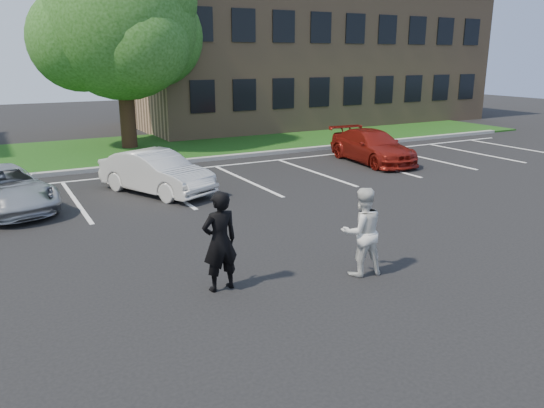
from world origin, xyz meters
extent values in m
plane|color=black|center=(0.00, 0.00, 0.00)|extent=(90.00, 90.00, 0.00)
cube|color=gray|center=(0.00, 12.00, 0.07)|extent=(40.00, 0.30, 0.15)
cube|color=#193E13|center=(0.00, 16.00, 0.04)|extent=(44.00, 8.00, 0.08)
cube|color=silver|center=(-2.80, 8.00, 0.01)|extent=(0.12, 5.20, 0.01)
cube|color=silver|center=(0.00, 8.00, 0.01)|extent=(0.12, 5.20, 0.01)
cube|color=silver|center=(2.80, 8.00, 0.01)|extent=(0.12, 5.20, 0.01)
cube|color=silver|center=(5.60, 8.00, 0.01)|extent=(0.12, 5.20, 0.01)
cube|color=silver|center=(8.40, 8.00, 0.01)|extent=(0.12, 5.20, 0.01)
cube|color=silver|center=(11.20, 8.00, 0.01)|extent=(0.12, 5.20, 0.01)
cube|color=silver|center=(14.00, 8.00, 0.01)|extent=(0.12, 5.20, 0.01)
cube|color=silver|center=(16.80, 8.00, 0.01)|extent=(0.12, 5.20, 0.01)
cube|color=silver|center=(1.40, 10.70, 0.01)|extent=(34.00, 0.12, 0.01)
cube|color=#8E6F51|center=(14.00, 22.00, 4.00)|extent=(22.00, 10.00, 8.00)
cube|color=black|center=(4.80, 16.97, 2.20)|extent=(1.30, 0.06, 1.60)
cube|color=black|center=(4.80, 16.97, 5.60)|extent=(1.30, 0.06, 1.60)
cube|color=black|center=(7.10, 16.97, 2.20)|extent=(1.30, 0.06, 1.60)
cube|color=black|center=(7.10, 16.97, 5.60)|extent=(1.30, 0.06, 1.60)
cube|color=black|center=(9.40, 16.97, 2.20)|extent=(1.30, 0.06, 1.60)
cube|color=black|center=(9.40, 16.97, 5.60)|extent=(1.30, 0.06, 1.60)
cube|color=black|center=(11.70, 16.97, 2.20)|extent=(1.30, 0.06, 1.60)
cube|color=black|center=(11.70, 16.97, 5.60)|extent=(1.30, 0.06, 1.60)
cube|color=black|center=(14.00, 16.97, 2.20)|extent=(1.30, 0.06, 1.60)
cube|color=black|center=(14.00, 16.97, 5.60)|extent=(1.30, 0.06, 1.60)
cube|color=black|center=(16.30, 16.97, 2.20)|extent=(1.30, 0.06, 1.60)
cube|color=black|center=(16.30, 16.97, 5.60)|extent=(1.30, 0.06, 1.60)
cube|color=black|center=(18.60, 16.97, 2.20)|extent=(1.30, 0.06, 1.60)
cube|color=black|center=(18.60, 16.97, 5.60)|extent=(1.30, 0.06, 1.60)
cube|color=black|center=(20.90, 16.97, 2.20)|extent=(1.30, 0.06, 1.60)
cube|color=black|center=(20.90, 16.97, 5.60)|extent=(1.30, 0.06, 1.60)
cube|color=black|center=(23.20, 16.97, 2.20)|extent=(1.30, 0.06, 1.60)
cube|color=black|center=(23.20, 16.97, 5.60)|extent=(1.30, 0.06, 1.60)
cylinder|color=black|center=(0.92, 16.40, 1.60)|extent=(0.70, 0.70, 3.20)
sphere|color=#18420D|center=(0.92, 16.40, 5.50)|extent=(6.60, 6.60, 6.60)
sphere|color=#18420D|center=(2.52, 17.10, 5.00)|extent=(4.60, 4.60, 4.60)
sphere|color=#18420D|center=(-0.78, 16.80, 4.80)|extent=(4.40, 4.40, 4.40)
sphere|color=#18420D|center=(1.32, 14.90, 4.60)|extent=(4.00, 4.00, 4.00)
sphere|color=#18420D|center=(0.32, 18.00, 5.80)|extent=(4.20, 4.20, 4.20)
sphere|color=#18420D|center=(2.12, 15.50, 6.40)|extent=(3.80, 3.80, 3.80)
imported|color=black|center=(-1.46, 0.27, 0.93)|extent=(0.71, 0.49, 1.86)
imported|color=silver|center=(1.22, -0.37, 0.87)|extent=(0.95, 0.80, 1.74)
imported|color=#ADAFB5|center=(-4.65, 7.96, 0.60)|extent=(2.92, 4.64, 1.20)
imported|color=silver|center=(-0.40, 7.76, 0.66)|extent=(2.93, 4.20, 1.31)
imported|color=maroon|center=(8.66, 8.50, 0.64)|extent=(2.14, 4.54, 1.28)
camera|label=1|loc=(-4.92, -8.03, 4.12)|focal=35.00mm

